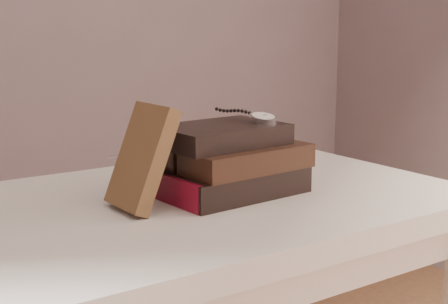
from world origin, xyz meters
TOP-DOWN VIEW (x-y plane):
  - table at (0.00, 0.35)m, footprint 1.00×0.60m
  - book_stack at (0.10, 0.33)m, footprint 0.26×0.19m
  - journal at (-0.07, 0.33)m, footprint 0.09×0.11m
  - pocket_watch at (0.17, 0.33)m, footprint 0.05×0.15m
  - eyeglasses at (0.01, 0.41)m, footprint 0.11×0.12m

SIDE VIEW (x-z plane):
  - table at x=0.00m, z-range 0.28..1.03m
  - book_stack at x=0.10m, z-range 0.75..0.87m
  - eyeglasses at x=0.01m, z-range 0.79..0.84m
  - journal at x=-0.07m, z-range 0.75..0.92m
  - pocket_watch at x=0.17m, z-range 0.87..0.89m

